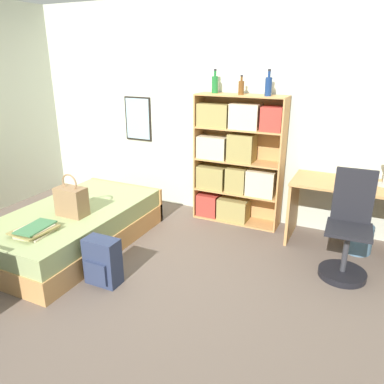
{
  "coord_description": "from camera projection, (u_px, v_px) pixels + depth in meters",
  "views": [
    {
      "loc": [
        2.0,
        -2.73,
        1.93
      ],
      "look_at": [
        0.6,
        0.19,
        0.75
      ],
      "focal_mm": 35.0,
      "sensor_mm": 36.0,
      "label": 1
    }
  ],
  "objects": [
    {
      "name": "ground_plane",
      "position": [
        130.0,
        259.0,
        3.79
      ],
      "size": [
        14.0,
        14.0,
        0.0
      ],
      "primitive_type": "plane",
      "color": "#66564C"
    },
    {
      "name": "bottle_green",
      "position": [
        215.0,
        84.0,
        4.28
      ],
      "size": [
        0.07,
        0.07,
        0.27
      ],
      "color": "#1E6B2D",
      "rests_on": "bookcase"
    },
    {
      "name": "backpack",
      "position": [
        102.0,
        262.0,
        3.31
      ],
      "size": [
        0.31,
        0.2,
        0.43
      ],
      "color": "#2D3856",
      "rests_on": "ground_plane"
    },
    {
      "name": "bed",
      "position": [
        76.0,
        227.0,
        4.02
      ],
      "size": [
        1.06,
        1.91,
        0.42
      ],
      "color": "tan",
      "rests_on": "ground_plane"
    },
    {
      "name": "waste_bin",
      "position": [
        359.0,
        238.0,
        3.88
      ],
      "size": [
        0.27,
        0.27,
        0.3
      ],
      "color": "slate",
      "rests_on": "ground_plane"
    },
    {
      "name": "bottle_brown",
      "position": [
        241.0,
        87.0,
        4.11
      ],
      "size": [
        0.06,
        0.06,
        0.21
      ],
      "color": "brown",
      "rests_on": "bookcase"
    },
    {
      "name": "book_stack_on_bed",
      "position": [
        36.0,
        230.0,
        3.39
      ],
      "size": [
        0.31,
        0.4,
        0.07
      ],
      "color": "beige",
      "rests_on": "bed"
    },
    {
      "name": "wall_back",
      "position": [
        196.0,
        110.0,
        4.67
      ],
      "size": [
        10.0,
        0.09,
        2.6
      ],
      "color": "beige",
      "rests_on": "ground_plane"
    },
    {
      "name": "handbag",
      "position": [
        72.0,
        201.0,
        3.74
      ],
      "size": [
        0.3,
        0.18,
        0.43
      ],
      "color": "#93704C",
      "rests_on": "bed"
    },
    {
      "name": "desk_chair",
      "position": [
        347.0,
        242.0,
        3.41
      ],
      "size": [
        0.43,
        0.43,
        0.99
      ],
      "color": "black",
      "rests_on": "ground_plane"
    },
    {
      "name": "desk",
      "position": [
        348.0,
        203.0,
        3.88
      ],
      "size": [
        1.14,
        0.59,
        0.71
      ],
      "color": "tan",
      "rests_on": "ground_plane"
    },
    {
      "name": "bookcase",
      "position": [
        234.0,
        161.0,
        4.43
      ],
      "size": [
        1.04,
        0.3,
        1.53
      ],
      "color": "tan",
      "rests_on": "ground_plane"
    },
    {
      "name": "bottle_clear",
      "position": [
        268.0,
        86.0,
        3.96
      ],
      "size": [
        0.07,
        0.07,
        0.28
      ],
      "color": "navy",
      "rests_on": "bookcase"
    }
  ]
}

